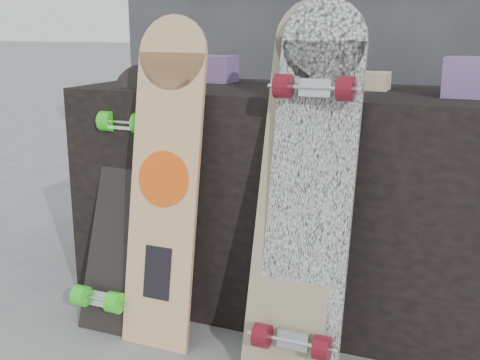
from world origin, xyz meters
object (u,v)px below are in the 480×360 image
at_px(longboard_geisha, 165,174).
at_px(skateboard_dark, 121,193).
at_px(vendor_table, 305,200).
at_px(longboard_cascadia, 310,187).
at_px(longboard_celtic, 301,177).

distance_m(longboard_geisha, skateboard_dark, 0.24).
xyz_separation_m(vendor_table, longboard_cascadia, (0.14, -0.40, 0.17)).
height_order(longboard_celtic, skateboard_dark, longboard_celtic).
height_order(longboard_cascadia, skateboard_dark, longboard_cascadia).
height_order(vendor_table, longboard_celtic, longboard_celtic).
distance_m(vendor_table, longboard_geisha, 0.55).
bearing_deg(skateboard_dark, longboard_celtic, -2.82).
distance_m(longboard_geisha, longboard_celtic, 0.44).
relative_size(vendor_table, skateboard_dark, 1.81).
bearing_deg(longboard_cascadia, longboard_geisha, 178.76).
relative_size(vendor_table, longboard_cascadia, 1.46).
xyz_separation_m(longboard_cascadia, skateboard_dark, (-0.69, 0.07, -0.11)).
bearing_deg(vendor_table, skateboard_dark, -148.78).
xyz_separation_m(vendor_table, longboard_geisha, (-0.35, -0.39, 0.15)).
bearing_deg(vendor_table, longboard_celtic, -75.54).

